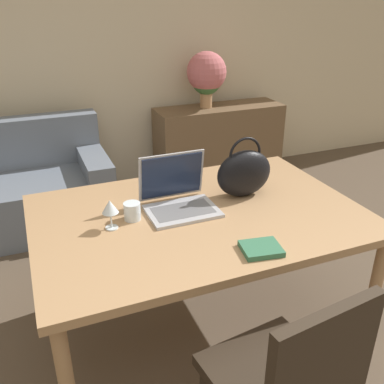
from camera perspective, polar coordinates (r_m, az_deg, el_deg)
The scene contains 11 objects.
wall_back at distance 4.01m, azimuth -13.16°, elevation 19.04°, with size 10.00×0.06×2.70m.
dining_table at distance 2.14m, azimuth 0.93°, elevation -4.39°, with size 1.60×1.08×0.74m.
chair at distance 1.65m, azimuth 12.86°, elevation -23.22°, with size 0.49×0.49×0.91m.
couch at distance 3.67m, azimuth -23.67°, elevation -0.33°, with size 1.60×0.80×0.82m.
sideboard at distance 4.26m, azimuth 3.57°, elevation 6.43°, with size 1.24×0.40×0.74m.
laptop at distance 2.14m, azimuth -1.97°, elevation -0.28°, with size 0.35×0.30×0.26m.
drinking_glass at distance 2.05m, azimuth -7.98°, elevation -2.55°, with size 0.08×0.08×0.09m.
wine_glass at distance 1.96m, azimuth -10.87°, elevation -2.09°, with size 0.08×0.08×0.14m.
handbag at distance 2.25m, azimuth 6.96°, elevation 2.57°, with size 0.31×0.14×0.33m.
flower_vase at distance 4.06m, azimuth 1.96°, elevation 15.33°, with size 0.36×0.36×0.51m.
book at distance 1.83m, azimuth 9.20°, elevation -7.47°, with size 0.18×0.16×0.02m.
Camera 1 is at (-0.67, -0.94, 1.73)m, focal length 40.00 mm.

